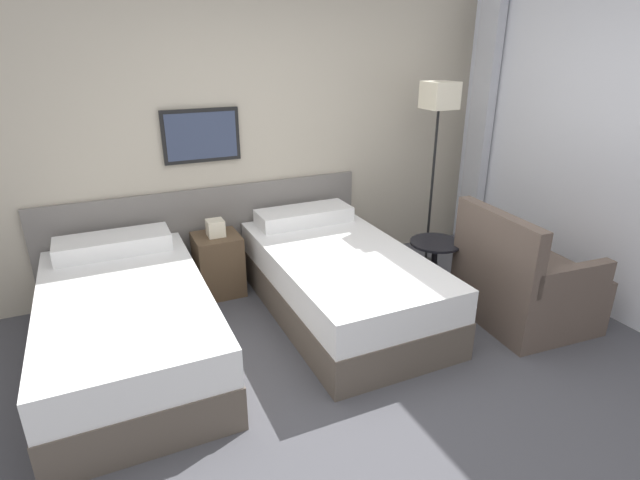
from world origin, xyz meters
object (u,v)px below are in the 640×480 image
object	(u,v)px
bed_near_door	(128,324)
armchair	(523,285)
nightstand	(218,263)
bed_near_window	(340,280)
floor_lamp	(438,111)
side_table	(434,259)

from	to	relation	value
bed_near_door	armchair	world-z (taller)	armchair
nightstand	armchair	distance (m)	2.51
bed_near_door	bed_near_window	bearing A→B (deg)	0.00
floor_lamp	armchair	world-z (taller)	floor_lamp
nightstand	side_table	world-z (taller)	nightstand
nightstand	floor_lamp	xyz separation A→B (m)	(2.01, -0.26, 1.21)
bed_near_window	floor_lamp	bearing A→B (deg)	21.60
floor_lamp	nightstand	bearing A→B (deg)	172.78
bed_near_window	armchair	bearing A→B (deg)	-29.53
bed_near_door	side_table	bearing A→B (deg)	-2.69
nightstand	floor_lamp	distance (m)	2.36
nightstand	armchair	world-z (taller)	armchair
bed_near_door	armchair	size ratio (longest dim) A/B	2.07
floor_lamp	side_table	size ratio (longest dim) A/B	3.40
nightstand	floor_lamp	world-z (taller)	floor_lamp
bed_near_door	bed_near_window	distance (m)	1.61
bed_near_window	nightstand	size ratio (longest dim) A/B	2.90
bed_near_door	floor_lamp	bearing A→B (deg)	9.62
nightstand	armchair	bearing A→B (deg)	-35.02
bed_near_window	nightstand	world-z (taller)	nightstand
floor_lamp	side_table	world-z (taller)	floor_lamp
side_table	armchair	distance (m)	0.72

